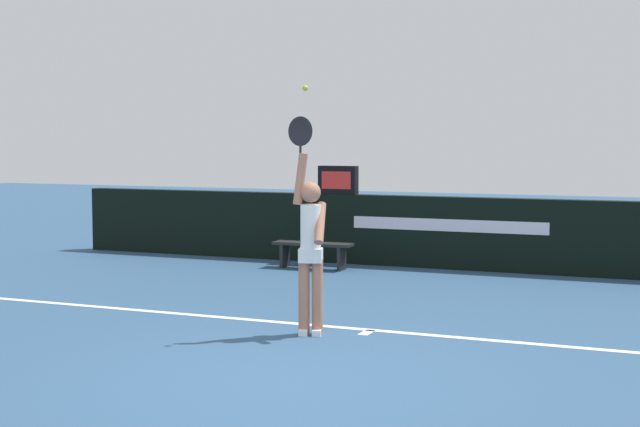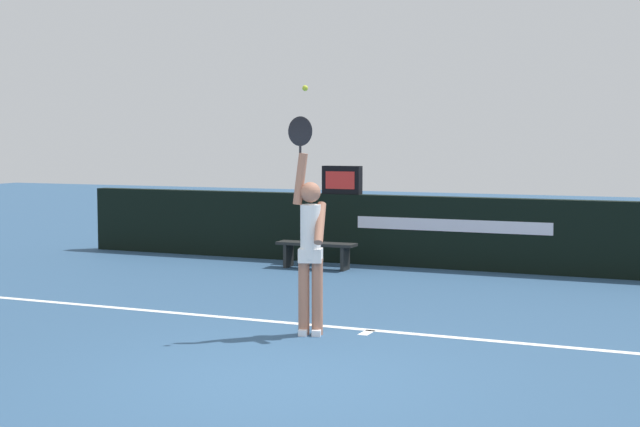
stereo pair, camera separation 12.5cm
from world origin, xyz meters
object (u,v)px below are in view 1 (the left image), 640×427
object	(u,v)px
speed_display	(338,180)
tennis_player	(310,244)
courtside_bench_near	(313,249)
tennis_ball	(305,88)

from	to	relation	value
speed_display	tennis_player	world-z (taller)	tennis_player
tennis_player	courtside_bench_near	xyz separation A→B (m)	(-2.09, 4.97, -0.71)
tennis_ball	courtside_bench_near	distance (m)	5.94
speed_display	tennis_ball	xyz separation A→B (m)	(1.94, -5.93, 1.32)
tennis_ball	courtside_bench_near	world-z (taller)	tennis_ball
speed_display	tennis_player	distance (m)	6.26
tennis_ball	tennis_player	bearing A→B (deg)	20.03
speed_display	tennis_player	bearing A→B (deg)	-71.41
tennis_player	tennis_ball	world-z (taller)	tennis_ball
speed_display	tennis_ball	bearing A→B (deg)	-71.92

